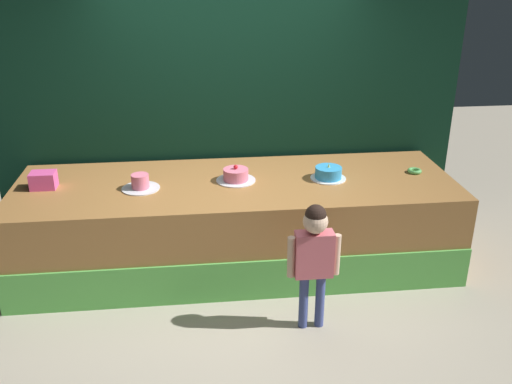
{
  "coord_description": "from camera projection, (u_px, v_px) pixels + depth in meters",
  "views": [
    {
      "loc": [
        -0.34,
        -3.97,
        2.69
      ],
      "look_at": [
        0.15,
        0.38,
        0.82
      ],
      "focal_mm": 39.08,
      "sensor_mm": 36.0,
      "label": 1
    }
  ],
  "objects": [
    {
      "name": "donut",
      "position": [
        414.0,
        171.0,
        5.18
      ],
      "size": [
        0.13,
        0.13,
        0.04
      ],
      "primitive_type": "torus",
      "color": "#59B259",
      "rests_on": "stage_platform"
    },
    {
      "name": "child_figure",
      "position": [
        314.0,
        250.0,
        4.13
      ],
      "size": [
        0.4,
        0.18,
        1.04
      ],
      "color": "#3F4C8C",
      "rests_on": "ground_plane"
    },
    {
      "name": "curtain_backdrop",
      "position": [
        229.0,
        97.0,
        5.42
      ],
      "size": [
        4.58,
        0.08,
        2.82
      ],
      "primitive_type": "cube",
      "color": "black",
      "rests_on": "ground_plane"
    },
    {
      "name": "stage_platform",
      "position": [
        237.0,
        223.0,
        5.14
      ],
      "size": [
        3.93,
        1.3,
        0.82
      ],
      "color": "#9E6B38",
      "rests_on": "ground_plane"
    },
    {
      "name": "ground_plane",
      "position": [
        243.0,
        299.0,
        4.72
      ],
      "size": [
        12.0,
        12.0,
        0.0
      ],
      "primitive_type": "plane",
      "color": "#ADA38E"
    },
    {
      "name": "cake_left",
      "position": [
        140.0,
        183.0,
        4.81
      ],
      "size": [
        0.33,
        0.33,
        0.13
      ],
      "color": "silver",
      "rests_on": "stage_platform"
    },
    {
      "name": "pink_box",
      "position": [
        43.0,
        180.0,
        4.82
      ],
      "size": [
        0.21,
        0.16,
        0.15
      ],
      "primitive_type": "cube",
      "rotation": [
        0.0,
        0.0,
        -0.0
      ],
      "color": "#EA509C",
      "rests_on": "stage_platform"
    },
    {
      "name": "cake_center",
      "position": [
        236.0,
        175.0,
        4.98
      ],
      "size": [
        0.35,
        0.35,
        0.15
      ],
      "color": "silver",
      "rests_on": "stage_platform"
    },
    {
      "name": "cake_right",
      "position": [
        328.0,
        173.0,
        5.03
      ],
      "size": [
        0.32,
        0.32,
        0.15
      ],
      "color": "white",
      "rests_on": "stage_platform"
    }
  ]
}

